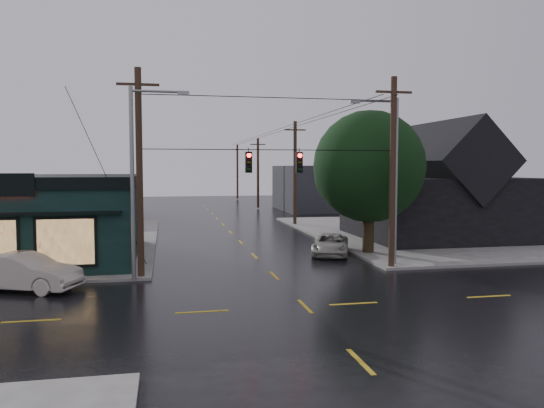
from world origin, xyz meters
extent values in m
plane|color=black|center=(0.00, 0.00, 0.00)|extent=(160.00, 160.00, 0.00)
cube|color=#65635E|center=(20.00, 20.00, 0.07)|extent=(28.00, 28.00, 0.15)
cube|color=black|center=(15.00, 17.00, 2.40)|extent=(12.00, 11.00, 4.50)
cylinder|color=black|center=(7.05, 11.19, 2.04)|extent=(0.70, 0.70, 3.77)
sphere|color=black|center=(7.05, 11.19, 5.47)|extent=(6.90, 6.90, 6.90)
cylinder|color=black|center=(0.00, 6.50, 6.30)|extent=(13.00, 0.04, 0.04)
cube|color=#3A322A|center=(-14.00, 40.00, 2.20)|extent=(12.00, 10.00, 4.40)
cube|color=#2C2D32|center=(16.00, 45.00, 2.80)|extent=(14.00, 12.00, 5.60)
imported|color=#BCB2A5|center=(-11.45, 5.00, 0.83)|extent=(5.31, 3.56, 1.66)
imported|color=#AEACA1|center=(4.69, 11.45, 0.64)|extent=(3.59, 5.07, 1.28)
camera|label=1|loc=(-5.28, -19.70, 5.44)|focal=35.00mm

